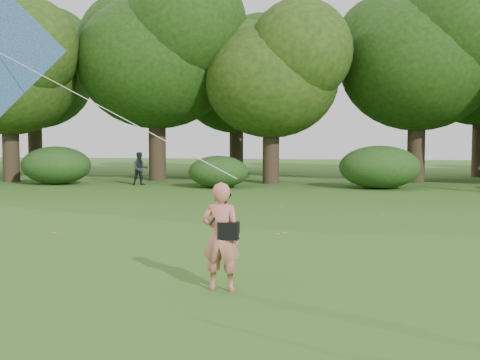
# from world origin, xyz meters

# --- Properties ---
(ground) EXTENTS (100.00, 100.00, 0.00)m
(ground) POSITION_xyz_m (0.00, 0.00, 0.00)
(ground) COLOR #265114
(ground) RESTS_ON ground
(man_kite_flyer) EXTENTS (0.62, 0.43, 1.63)m
(man_kite_flyer) POSITION_xyz_m (-0.42, -0.14, 0.81)
(man_kite_flyer) COLOR #CB705F
(man_kite_flyer) RESTS_ON ground
(bystander_left) EXTENTS (0.94, 0.88, 1.54)m
(bystander_left) POSITION_xyz_m (-7.90, 17.99, 0.77)
(bystander_left) COLOR #20242B
(bystander_left) RESTS_ON ground
(crossbody_bag) EXTENTS (0.43, 0.20, 0.68)m
(crossbody_bag) POSITION_xyz_m (-0.30, -0.17, 0.92)
(crossbody_bag) COLOR black
(crossbody_bag) RESTS_ON ground
(tree_line) EXTENTS (54.70, 15.30, 9.48)m
(tree_line) POSITION_xyz_m (1.67, 22.88, 5.60)
(tree_line) COLOR #3A2D1E
(tree_line) RESTS_ON ground
(shrub_band) EXTENTS (39.15, 3.22, 1.88)m
(shrub_band) POSITION_xyz_m (-0.72, 17.60, 0.86)
(shrub_band) COLOR #264919
(shrub_band) RESTS_ON ground
(fallen_leaves) EXTENTS (10.52, 14.21, 0.01)m
(fallen_leaves) POSITION_xyz_m (-0.64, 3.41, 0.01)
(fallen_leaves) COLOR olive
(fallen_leaves) RESTS_ON ground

